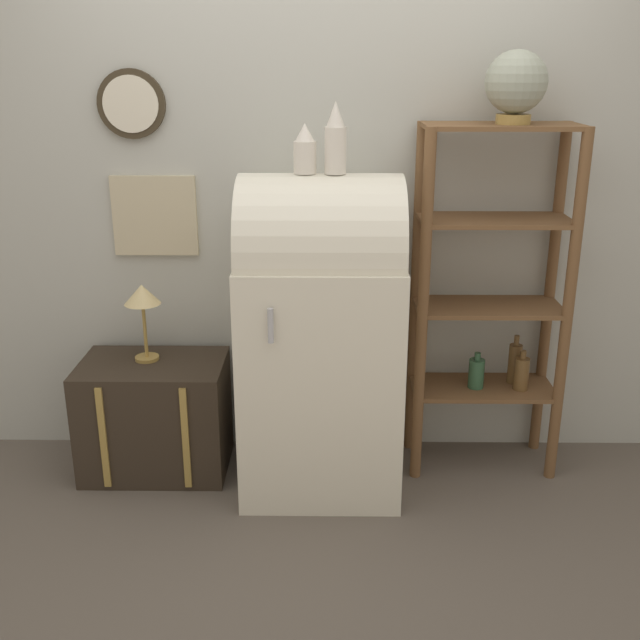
% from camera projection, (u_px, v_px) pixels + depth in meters
% --- Properties ---
extents(ground_plane, '(12.00, 12.00, 0.00)m').
position_uv_depth(ground_plane, '(320.00, 501.00, 3.31)').
color(ground_plane, '#60564C').
extents(wall_back, '(7.00, 0.09, 2.70)m').
position_uv_depth(wall_back, '(320.00, 175.00, 3.41)').
color(wall_back, '#B7B7AD').
rests_on(wall_back, ground_plane).
extents(refrigerator, '(0.69, 0.70, 1.41)m').
position_uv_depth(refrigerator, '(321.00, 329.00, 3.28)').
color(refrigerator, silver).
rests_on(refrigerator, ground_plane).
extents(suitcase_trunk, '(0.66, 0.45, 0.54)m').
position_uv_depth(suitcase_trunk, '(155.00, 416.00, 3.51)').
color(suitcase_trunk, '#33281E').
rests_on(suitcase_trunk, ground_plane).
extents(shelf_unit, '(0.68, 0.33, 1.60)m').
position_uv_depth(shelf_unit, '(491.00, 290.00, 3.36)').
color(shelf_unit, brown).
rests_on(shelf_unit, ground_plane).
extents(globe, '(0.25, 0.25, 0.29)m').
position_uv_depth(globe, '(516.00, 84.00, 3.05)').
color(globe, '#AD8942').
rests_on(globe, shelf_unit).
extents(vase_left, '(0.09, 0.09, 0.20)m').
position_uv_depth(vase_left, '(305.00, 150.00, 3.03)').
color(vase_left, silver).
rests_on(vase_left, refrigerator).
extents(vase_center, '(0.09, 0.09, 0.29)m').
position_uv_depth(vase_center, '(335.00, 140.00, 3.01)').
color(vase_center, silver).
rests_on(vase_center, refrigerator).
extents(desk_lamp, '(0.16, 0.16, 0.36)m').
position_uv_depth(desk_lamp, '(142.00, 300.00, 3.36)').
color(desk_lamp, '#AD8942').
rests_on(desk_lamp, suitcase_trunk).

